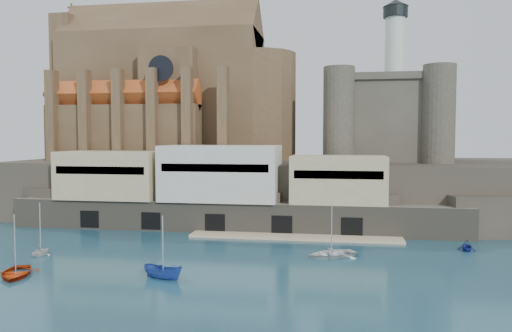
{
  "coord_description": "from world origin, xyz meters",
  "views": [
    {
      "loc": [
        7.99,
        -51.91,
        14.34
      ],
      "look_at": [
        -5.89,
        32.0,
        9.36
      ],
      "focal_mm": 35.0,
      "sensor_mm": 36.0,
      "label": 1
    }
  ],
  "objects_px": {
    "boat_2": "(163,278)",
    "church": "(172,97)",
    "castle_keep": "(384,115)",
    "boat_0": "(16,276)"
  },
  "relations": [
    {
      "from": "castle_keep",
      "to": "boat_2",
      "type": "bearing_deg",
      "value": -119.33
    },
    {
      "from": "castle_keep",
      "to": "boat_0",
      "type": "relative_size",
      "value": 4.98
    },
    {
      "from": "church",
      "to": "castle_keep",
      "type": "bearing_deg",
      "value": -1.11
    },
    {
      "from": "church",
      "to": "boat_0",
      "type": "relative_size",
      "value": 7.99
    },
    {
      "from": "boat_0",
      "to": "boat_2",
      "type": "bearing_deg",
      "value": -16.27
    },
    {
      "from": "church",
      "to": "boat_0",
      "type": "bearing_deg",
      "value": -90.76
    },
    {
      "from": "boat_2",
      "to": "castle_keep",
      "type": "bearing_deg",
      "value": -12.59
    },
    {
      "from": "church",
      "to": "boat_0",
      "type": "distance_m",
      "value": 52.7
    },
    {
      "from": "boat_2",
      "to": "church",
      "type": "bearing_deg",
      "value": 34.4
    },
    {
      "from": "boat_2",
      "to": "boat_0",
      "type": "bearing_deg",
      "value": 112.9
    }
  ]
}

